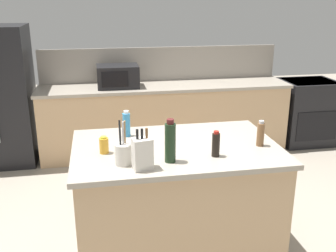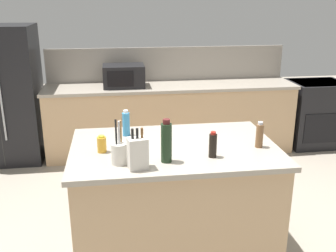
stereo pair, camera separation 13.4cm
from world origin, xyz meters
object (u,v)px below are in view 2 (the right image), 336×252
object	(u,v)px
utensil_crock	(120,152)
honey_jar	(102,144)
knife_block	(138,153)
range_oven	(315,113)
microwave	(124,76)
dish_soap_bottle	(126,124)
refrigerator	(4,95)
pepper_grinder	(260,135)
soy_sauce_bottle	(213,145)
wine_bottle	(166,142)

from	to	relation	value
utensil_crock	honey_jar	world-z (taller)	utensil_crock
knife_block	range_oven	bearing A→B (deg)	33.72
microwave	honey_jar	xyz separation A→B (m)	(-0.24, -2.25, -0.08)
range_oven	honey_jar	world-z (taller)	honey_jar
knife_block	dish_soap_bottle	size ratio (longest dim) A/B	1.30
knife_block	refrigerator	bearing A→B (deg)	110.08
range_oven	knife_block	world-z (taller)	knife_block
microwave	pepper_grinder	distance (m)	2.51
utensil_crock	soy_sauce_bottle	distance (m)	0.68
pepper_grinder	knife_block	bearing A→B (deg)	-164.34
utensil_crock	pepper_grinder	size ratio (longest dim) A/B	1.55
range_oven	wine_bottle	world-z (taller)	wine_bottle
utensil_crock	pepper_grinder	world-z (taller)	utensil_crock
microwave	dish_soap_bottle	bearing A→B (deg)	-91.31
refrigerator	wine_bottle	bearing A→B (deg)	-55.69
honey_jar	pepper_grinder	bearing A→B (deg)	-3.11
knife_block	pepper_grinder	world-z (taller)	knife_block
utensil_crock	soy_sauce_bottle	world-z (taller)	utensil_crock
dish_soap_bottle	range_oven	bearing A→B (deg)	34.68
dish_soap_bottle	utensil_crock	bearing A→B (deg)	-96.84
range_oven	soy_sauce_bottle	size ratio (longest dim) A/B	4.68
refrigerator	utensil_crock	world-z (taller)	refrigerator
wine_bottle	honey_jar	world-z (taller)	wine_bottle
refrigerator	honey_jar	world-z (taller)	refrigerator
soy_sauce_bottle	microwave	bearing A→B (deg)	102.92
knife_block	dish_soap_bottle	bearing A→B (deg)	84.35
range_oven	pepper_grinder	world-z (taller)	pepper_grinder
range_oven	dish_soap_bottle	xyz separation A→B (m)	(-2.75, -1.90, 0.58)
wine_bottle	soy_sauce_bottle	world-z (taller)	wine_bottle
microwave	pepper_grinder	bearing A→B (deg)	-67.23
microwave	utensil_crock	distance (m)	2.48
refrigerator	honey_jar	bearing A→B (deg)	-60.91
utensil_crock	honey_jar	size ratio (longest dim) A/B	2.41
knife_block	soy_sauce_bottle	size ratio (longest dim) A/B	1.47
range_oven	utensil_crock	xyz separation A→B (m)	(-2.82, -2.48, 0.56)
honey_jar	soy_sauce_bottle	bearing A→B (deg)	-14.59
honey_jar	range_oven	bearing A→B (deg)	37.34
range_oven	utensil_crock	distance (m)	3.79
soy_sauce_bottle	honey_jar	world-z (taller)	soy_sauce_bottle
utensil_crock	wine_bottle	distance (m)	0.34
microwave	honey_jar	bearing A→B (deg)	-96.13
refrigerator	range_oven	xyz separation A→B (m)	(4.22, -0.05, -0.40)
soy_sauce_bottle	knife_block	bearing A→B (deg)	-167.19
range_oven	honey_jar	xyz separation A→B (m)	(-2.95, -2.25, 0.54)
range_oven	knife_block	size ratio (longest dim) A/B	3.17
microwave	honey_jar	size ratio (longest dim) A/B	3.98
utensil_crock	honey_jar	bearing A→B (deg)	119.17
range_oven	pepper_grinder	bearing A→B (deg)	-126.85
microwave	knife_block	xyz separation A→B (m)	(0.01, -2.58, -0.03)
refrigerator	pepper_grinder	size ratio (longest dim) A/B	8.40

